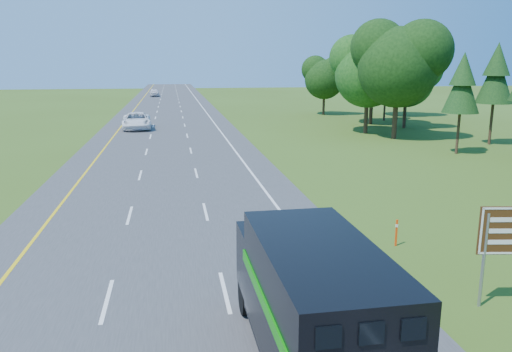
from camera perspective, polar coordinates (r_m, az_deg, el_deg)
The scene contains 6 objects.
road at distance 54.21m, azimuth -9.92°, elevation 4.93°, with size 15.00×260.00×0.04m, color #38383A.
lane_markings at distance 54.21m, azimuth -9.92°, elevation 4.96°, with size 11.15×260.00×0.01m.
horse_truck at distance 11.84m, azimuth 6.19°, elevation -14.09°, with size 2.51×7.69×3.39m.
white_suv at distance 57.61m, azimuth -13.50°, elevation 6.16°, with size 3.04×6.60×1.83m, color white.
far_car at distance 114.98m, azimuth -11.54°, elevation 9.33°, with size 2.01×5.00×1.70m, color silver.
delineator at distance 20.90m, azimuth 15.75°, elevation -6.16°, with size 0.09×0.05×1.11m.
Camera 1 is at (0.35, -3.74, 7.18)m, focal length 35.00 mm.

